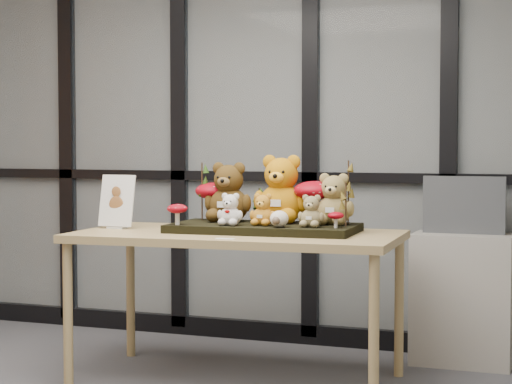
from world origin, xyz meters
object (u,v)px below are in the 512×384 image
at_px(bear_pooh_yellow, 281,185).
at_px(mushroom_back_right, 314,200).
at_px(mushroom_front_right, 336,219).
at_px(sign_holder, 117,203).
at_px(bear_brown_medium, 229,189).
at_px(bear_small_yellow, 263,208).
at_px(mushroom_front_left, 177,213).
at_px(bear_tan_back, 334,196).
at_px(mushroom_back_left, 214,199).
at_px(bear_beige_small, 312,209).
at_px(bear_white_bow, 230,208).
at_px(monitor, 464,205).
at_px(plush_cream_hedgehog, 279,218).
at_px(diorama_tray, 264,228).
at_px(display_table, 237,245).
at_px(cabinet, 463,299).

distance_m(bear_pooh_yellow, mushroom_back_right, 0.20).
relative_size(mushroom_front_right, sign_holder, 0.31).
relative_size(bear_brown_medium, sign_holder, 1.21).
relative_size(bear_small_yellow, mushroom_front_left, 1.52).
distance_m(bear_tan_back, mushroom_back_left, 0.70).
distance_m(bear_brown_medium, mushroom_back_right, 0.48).
distance_m(bear_beige_small, mushroom_front_right, 0.14).
bearing_deg(bear_white_bow, bear_small_yellow, 15.38).
height_order(bear_pooh_yellow, monitor, bear_pooh_yellow).
height_order(bear_pooh_yellow, bear_white_bow, bear_pooh_yellow).
relative_size(bear_tan_back, bear_white_bow, 1.60).
bearing_deg(bear_small_yellow, plush_cream_hedgehog, -34.24).
bearing_deg(bear_tan_back, monitor, 46.15).
bearing_deg(bear_white_bow, sign_holder, 173.09).
bearing_deg(mushroom_front_right, bear_small_yellow, 178.50).
xyz_separation_m(bear_tan_back, mushroom_back_left, (-0.70, 0.05, -0.03)).
relative_size(bear_tan_back, mushroom_front_right, 3.28).
distance_m(bear_small_yellow, mushroom_front_left, 0.45).
height_order(bear_brown_medium, bear_tan_back, bear_brown_medium).
distance_m(bear_small_yellow, sign_holder, 0.85).
bearing_deg(sign_holder, bear_tan_back, 10.86).
height_order(diorama_tray, bear_white_bow, bear_white_bow).
xyz_separation_m(bear_small_yellow, mushroom_back_left, (-0.37, 0.23, 0.02)).
height_order(bear_small_yellow, mushroom_back_left, mushroom_back_left).
relative_size(bear_tan_back, monitor, 0.64).
distance_m(bear_tan_back, mushroom_back_right, 0.13).
distance_m(display_table, bear_pooh_yellow, 0.41).
relative_size(mushroom_front_right, monitor, 0.20).
bearing_deg(bear_white_bow, mushroom_back_left, 124.32).
height_order(mushroom_back_right, mushroom_front_left, mushroom_back_right).
bearing_deg(diorama_tray, mushroom_back_right, 27.88).
bearing_deg(bear_white_bow, mushroom_back_right, 33.64).
bearing_deg(plush_cream_hedgehog, monitor, 46.16).
relative_size(diorama_tray, mushroom_back_left, 4.22).
relative_size(mushroom_back_right, monitor, 0.54).
relative_size(bear_small_yellow, mushroom_back_left, 0.79).
height_order(bear_beige_small, mushroom_back_left, mushroom_back_left).
bearing_deg(mushroom_front_left, bear_tan_back, 21.24).
height_order(plush_cream_hedgehog, mushroom_front_right, plush_cream_hedgehog).
relative_size(bear_pooh_yellow, mushroom_back_left, 1.73).
height_order(bear_white_bow, sign_holder, sign_holder).
distance_m(diorama_tray, sign_holder, 0.84).
xyz_separation_m(bear_tan_back, mushroom_back_right, (-0.12, 0.04, -0.02)).
bearing_deg(mushroom_back_left, bear_small_yellow, -31.51).
relative_size(bear_pooh_yellow, bear_brown_medium, 1.13).
relative_size(bear_white_bow, cabinet, 0.25).
bearing_deg(bear_brown_medium, bear_beige_small, -21.27).
xyz_separation_m(bear_beige_small, mushroom_back_left, (-0.64, 0.23, 0.02)).
relative_size(mushroom_back_right, mushroom_front_left, 2.07).
bearing_deg(mushroom_back_left, mushroom_back_right, -0.70).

